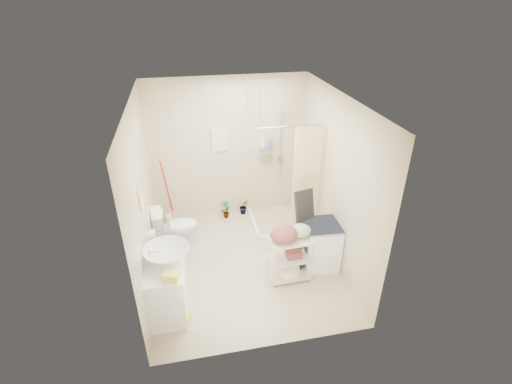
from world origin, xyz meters
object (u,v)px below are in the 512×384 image
vanity (167,286)px  toilet (176,227)px  laundry_rack (290,255)px  washing_machine (320,245)px

vanity → toilet: vanity is taller
toilet → laundry_rack: bearing=-129.7°
vanity → washing_machine: 2.35m
vanity → laundry_rack: bearing=10.8°
vanity → washing_machine: (2.30, 0.48, -0.02)m
vanity → toilet: size_ratio=1.23×
washing_machine → laundry_rack: 0.58m
washing_machine → laundry_rack: bearing=-157.4°
vanity → laundry_rack: laundry_rack is taller
toilet → washing_machine: size_ratio=0.97×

